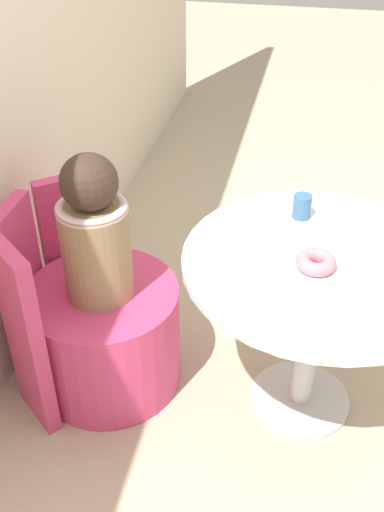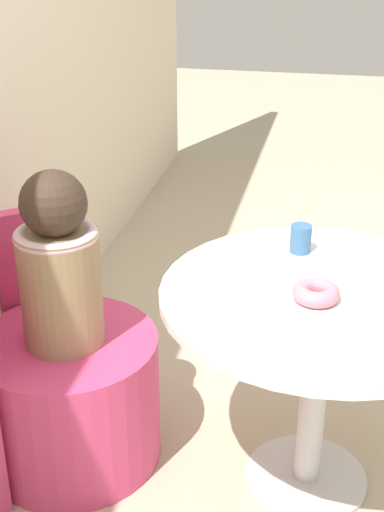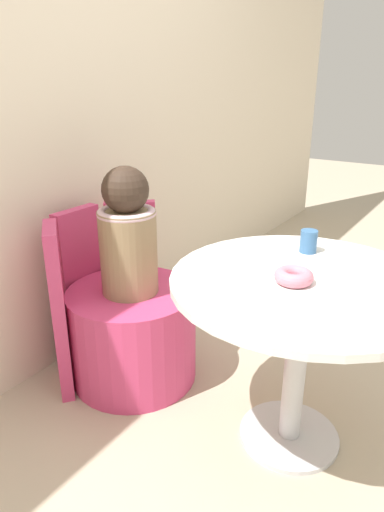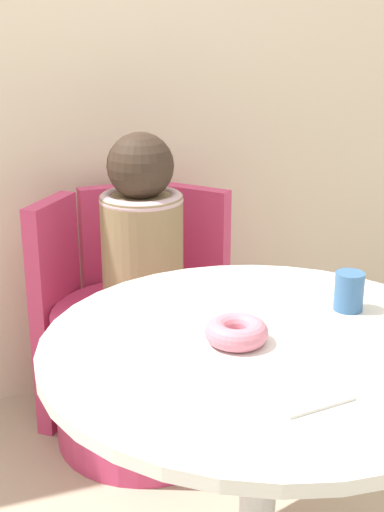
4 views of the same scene
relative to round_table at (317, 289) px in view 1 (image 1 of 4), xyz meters
name	(u,v)px [view 1 (image 1 of 4)]	position (x,y,z in m)	size (l,w,h in m)	color
ground_plane	(305,406)	(-0.02, -0.02, -0.52)	(12.00, 12.00, 0.00)	#B7A88E
round_table	(317,289)	(0.00, 0.00, 0.00)	(0.85, 0.85, 0.63)	silver
tub_chair	(107,335)	(-0.02, 0.71, -0.31)	(0.53, 0.53, 0.41)	#D13D70
booth_backrest	(43,294)	(-0.02, 0.93, -0.16)	(0.63, 0.23, 0.71)	#D13D70
child_figure	(95,232)	(-0.02, 0.71, 0.13)	(0.23, 0.23, 0.51)	#937A56
donut	(316,262)	(-0.05, 0.02, 0.14)	(0.12, 0.12, 0.04)	pink
cup	(302,206)	(0.23, 0.08, 0.16)	(0.06, 0.06, 0.08)	#386699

